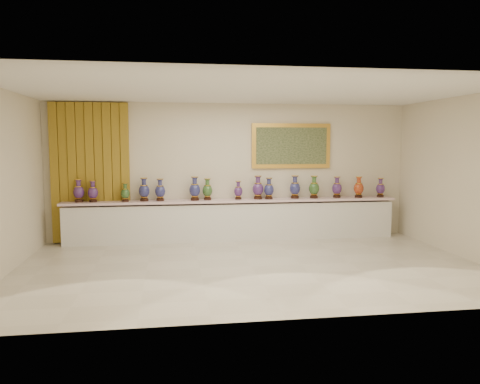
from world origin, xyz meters
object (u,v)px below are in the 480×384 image
object	(u,v)px
vase_2	(125,193)
counter	(233,220)
vase_0	(79,192)
vase_1	(93,192)

from	to	relation	value
vase_2	counter	bearing A→B (deg)	1.13
vase_2	vase_0	bearing A→B (deg)	176.10
vase_1	vase_0	bearing A→B (deg)	174.69
vase_1	vase_2	bearing A→B (deg)	-3.28
counter	vase_2	distance (m)	2.39
counter	vase_2	xyz separation A→B (m)	(-2.30, -0.05, 0.64)
vase_0	vase_2	xyz separation A→B (m)	(0.95, -0.07, -0.04)
vase_0	vase_1	bearing A→B (deg)	-5.31
vase_0	vase_2	size ratio (longest dim) A/B	1.22
vase_2	vase_1	bearing A→B (deg)	176.72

